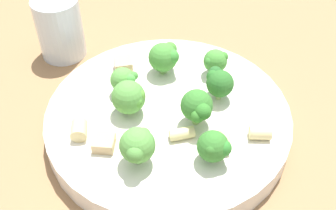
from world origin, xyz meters
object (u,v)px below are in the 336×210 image
Objects in this scene: broccoli_floret_2 at (165,57)px; chicken_chunk_1 at (123,65)px; pasta_bowl at (168,118)px; broccoli_floret_7 at (125,79)px; broccoli_floret_5 at (137,146)px; rigatoni_0 at (260,133)px; rigatoni_1 at (182,134)px; chicken_chunk_0 at (104,143)px; broccoli_floret_4 at (219,82)px; rigatoni_3 at (79,130)px; rigatoni_2 at (198,102)px; rigatoni_4 at (224,142)px; broccoli_floret_0 at (215,61)px; drinking_glass at (60,31)px; broccoli_floret_6 at (130,97)px; broccoli_floret_1 at (197,108)px; broccoli_floret_3 at (214,147)px.

chicken_chunk_1 is (-0.02, 0.05, -0.02)m from broccoli_floret_2.
pasta_bowl is 0.07m from broccoli_floret_7.
broccoli_floret_5 reaches higher than chicken_chunk_1.
rigatoni_1 is (-0.04, 0.07, -0.00)m from rigatoni_0.
broccoli_floret_5 is 1.98× the size of chicken_chunk_0.
broccoli_floret_4 reaches higher than rigatoni_1.
rigatoni_1 is at bearing -61.33° from rigatoni_3.
rigatoni_1 is 1.24× the size of rigatoni_2.
rigatoni_0 is at bearing -106.56° from broccoli_floret_2.
broccoli_floret_2 is 0.15m from rigatoni_4.
broccoli_floret_5 reaches higher than broccoli_floret_0.
drinking_glass is at bearing 71.57° from rigatoni_1.
drinking_glass is at bearing 46.72° from rigatoni_3.
broccoli_floret_6 is 0.07m from rigatoni_1.
broccoli_floret_6 is 0.04m from broccoli_floret_7.
broccoli_floret_0 is at bearing 30.93° from broccoli_floret_4.
drinking_glass is at bearing 89.67° from broccoli_floret_4.
rigatoni_3 is 0.25× the size of drinking_glass.
broccoli_floret_2 is 0.15m from chicken_chunk_0.
rigatoni_0 is 1.04× the size of chicken_chunk_0.
rigatoni_3 reaches higher than chicken_chunk_0.
chicken_chunk_0 reaches higher than pasta_bowl.
broccoli_floret_5 is at bearing 133.37° from rigatoni_4.
rigatoni_0 is (0.02, -0.11, 0.02)m from pasta_bowl.
pasta_bowl is 13.01× the size of rigatoni_4.
chicken_chunk_0 is (-0.17, 0.05, -0.02)m from broccoli_floret_0.
broccoli_floret_7 is at bearing 41.30° from broccoli_floret_5.
broccoli_floret_4 is 0.11m from broccoli_floret_7.
rigatoni_2 is at bearing -49.63° from pasta_bowl.
chicken_chunk_1 is (0.05, 0.17, 0.00)m from rigatoni_4.
broccoli_floret_4 is 0.14m from broccoli_floret_5.
broccoli_floret_1 reaches higher than rigatoni_0.
pasta_bowl is at bearing -111.95° from chicken_chunk_1.
broccoli_floret_4 is 0.08m from rigatoni_1.
broccoli_floret_4 is at bearing -37.97° from rigatoni_3.
broccoli_floret_5 is 0.51× the size of drinking_glass.
broccoli_floret_2 reaches higher than broccoli_floret_3.
broccoli_floret_7 is 1.62× the size of rigatoni_4.
chicken_chunk_0 is at bearing 152.05° from broccoli_floret_4.
rigatoni_3 is at bearing 170.03° from broccoli_floret_2.
pasta_bowl is at bearing 62.87° from broccoli_floret_3.
drinking_glass reaches higher than broccoli_floret_4.
chicken_chunk_1 is at bearing 25.66° from chicken_chunk_0.
broccoli_floret_2 is 1.88× the size of chicken_chunk_1.
broccoli_floret_6 is at bearing -177.53° from broccoli_floret_2.
rigatoni_3 is at bearing 126.87° from broccoli_floret_1.
broccoli_floret_1 and broccoli_floret_5 have the same top height.
broccoli_floret_1 is (-0.00, -0.04, 0.04)m from pasta_bowl.
chicken_chunk_1 is 0.12m from drinking_glass.
broccoli_floret_5 is at bearing 168.33° from broccoli_floret_4.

